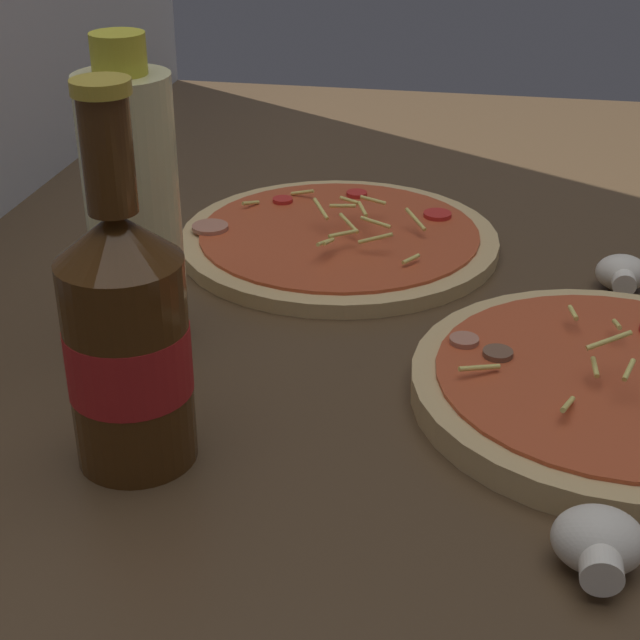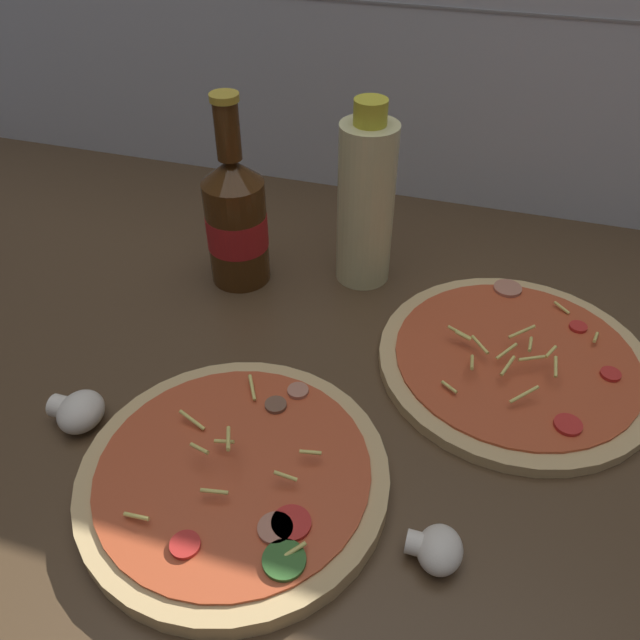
% 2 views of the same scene
% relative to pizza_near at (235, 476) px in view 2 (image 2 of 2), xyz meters
% --- Properties ---
extents(counter_slab, '(1.60, 0.90, 0.03)m').
position_rel_pizza_near_xyz_m(counter_slab, '(0.02, 0.13, -0.02)').
color(counter_slab, '#4C3823').
rests_on(counter_slab, ground).
extents(tile_backsplash, '(1.60, 0.01, 0.60)m').
position_rel_pizza_near_xyz_m(tile_backsplash, '(0.02, 0.58, 0.26)').
color(tile_backsplash, silver).
rests_on(tile_backsplash, ground).
extents(pizza_near, '(0.28, 0.28, 0.06)m').
position_rel_pizza_near_xyz_m(pizza_near, '(0.00, 0.00, 0.00)').
color(pizza_near, tan).
rests_on(pizza_near, counter_slab).
extents(pizza_far, '(0.30, 0.30, 0.04)m').
position_rel_pizza_near_xyz_m(pizza_far, '(0.23, 0.23, -0.00)').
color(pizza_far, tan).
rests_on(pizza_far, counter_slab).
extents(beer_bottle, '(0.08, 0.08, 0.24)m').
position_rel_pizza_near_xyz_m(beer_bottle, '(-0.12, 0.30, 0.08)').
color(beer_bottle, '#47280F').
rests_on(beer_bottle, counter_slab).
extents(oil_bottle, '(0.07, 0.07, 0.23)m').
position_rel_pizza_near_xyz_m(oil_bottle, '(0.03, 0.35, 0.10)').
color(oil_bottle, beige).
rests_on(oil_bottle, counter_slab).
extents(mushroom_left, '(0.05, 0.04, 0.03)m').
position_rel_pizza_near_xyz_m(mushroom_left, '(0.19, -0.02, 0.00)').
color(mushroom_left, white).
rests_on(mushroom_left, counter_slab).
extents(mushroom_right, '(0.05, 0.05, 0.04)m').
position_rel_pizza_near_xyz_m(mushroom_right, '(-0.18, 0.02, 0.01)').
color(mushroom_right, white).
rests_on(mushroom_right, counter_slab).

